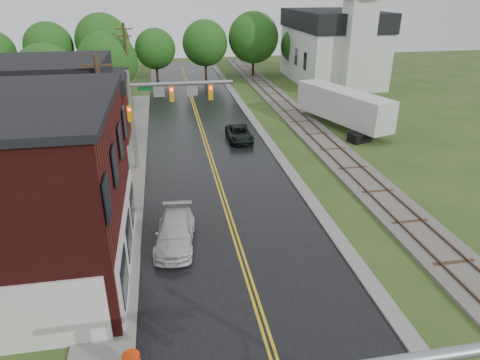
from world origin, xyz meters
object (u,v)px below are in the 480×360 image
object	(u,v)px
traffic_signal_far	(161,102)
semi_trailer	(343,106)
church	(336,39)
tree_left_c	(48,78)
tree_left_e	(109,63)
utility_pole_b	(105,129)
suv_dark	(239,134)
pickup_white	(175,232)
utility_pole_c	(128,66)

from	to	relation	value
traffic_signal_far	semi_trailer	distance (m)	18.25
semi_trailer	church	bearing A→B (deg)	71.06
tree_left_c	tree_left_e	bearing A→B (deg)	50.19
traffic_signal_far	utility_pole_b	size ratio (longest dim) A/B	0.82
utility_pole_b	tree_left_e	size ratio (longest dim) A/B	1.10
tree_left_c	suv_dark	bearing A→B (deg)	-25.13
traffic_signal_far	suv_dark	size ratio (longest dim) A/B	1.67
pickup_white	semi_trailer	bearing A→B (deg)	53.39
tree_left_c	suv_dark	world-z (taller)	tree_left_c
traffic_signal_far	suv_dark	world-z (taller)	traffic_signal_far
traffic_signal_far	tree_left_e	world-z (taller)	tree_left_e
pickup_white	semi_trailer	xyz separation A→B (m)	(16.39, 17.56, 1.46)
utility_pole_b	church	bearing A→B (deg)	49.82
tree_left_c	church	bearing A→B (deg)	22.24
church	semi_trailer	size ratio (longest dim) A/B	1.76
utility_pole_b	semi_trailer	distance (m)	23.41
church	utility_pole_b	world-z (taller)	church
suv_dark	tree_left_c	bearing A→B (deg)	155.64
utility_pole_c	traffic_signal_far	bearing A→B (deg)	-78.91
utility_pole_c	tree_left_e	xyz separation A→B (m)	(-2.05, 1.90, 0.09)
utility_pole_b	utility_pole_c	bearing A→B (deg)	90.00
church	suv_dark	distance (m)	28.10
church	semi_trailer	xyz separation A→B (m)	(-6.81, -19.84, -3.68)
church	traffic_signal_far	distance (m)	35.59
utility_pole_c	pickup_white	size ratio (longest dim) A/B	1.90
tree_left_c	tree_left_e	distance (m)	7.82
semi_trailer	utility_pole_c	bearing A→B (deg)	153.20
traffic_signal_far	utility_pole_b	world-z (taller)	utility_pole_b
utility_pole_b	pickup_white	bearing A→B (deg)	-57.56
church	traffic_signal_far	xyz separation A→B (m)	(-23.47, -26.74, -0.86)
semi_trailer	tree_left_c	bearing A→B (deg)	167.50
tree_left_e	pickup_white	size ratio (longest dim) A/B	1.72
suv_dark	church	bearing A→B (deg)	52.67
church	tree_left_e	world-z (taller)	church
tree_left_e	pickup_white	distance (m)	30.38
church	pickup_white	world-z (taller)	church
utility_pole_c	tree_left_c	world-z (taller)	utility_pole_c
traffic_signal_far	tree_left_e	distance (m)	19.65
tree_left_e	traffic_signal_far	bearing A→B (deg)	-74.11
utility_pole_b	tree_left_c	distance (m)	19.24
traffic_signal_far	utility_pole_c	size ratio (longest dim) A/B	0.82
utility_pole_c	semi_trailer	distance (m)	22.55
utility_pole_b	suv_dark	xyz separation A→B (m)	(9.76, 10.01, -4.11)
utility_pole_c	pickup_white	bearing A→B (deg)	-82.59
traffic_signal_far	semi_trailer	xyz separation A→B (m)	(16.66, 6.90, -2.82)
semi_trailer	suv_dark	bearing A→B (deg)	-169.53
church	semi_trailer	world-z (taller)	church
traffic_signal_far	pickup_white	size ratio (longest dim) A/B	1.55
utility_pole_c	semi_trailer	xyz separation A→B (m)	(19.99, -10.10, -2.57)
traffic_signal_far	utility_pole_c	bearing A→B (deg)	101.09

